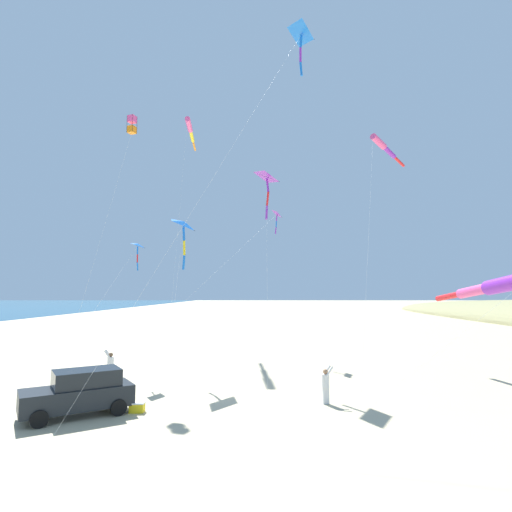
% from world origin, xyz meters
% --- Properties ---
extents(ground_plane, '(600.00, 600.00, 0.00)m').
position_xyz_m(ground_plane, '(0.00, 0.00, 0.00)').
color(ground_plane, '#C6B58C').
extents(parked_car, '(4.62, 3.87, 1.85)m').
position_xyz_m(parked_car, '(-5.37, -5.21, 0.95)').
color(parked_car, black).
rests_on(parked_car, ground_plane).
extents(cooler_box, '(0.62, 0.42, 0.42)m').
position_xyz_m(cooler_box, '(-3.09, -4.76, 0.21)').
color(cooler_box, yellow).
rests_on(cooler_box, ground_plane).
extents(person_adult_flyer, '(0.59, 0.48, 1.85)m').
position_xyz_m(person_adult_flyer, '(-6.34, 1.04, 1.01)').
color(person_adult_flyer, '#8E6B9E').
rests_on(person_adult_flyer, ground_plane).
extents(person_child_green_jacket, '(0.56, 0.46, 1.72)m').
position_xyz_m(person_child_green_jacket, '(5.21, -3.45, 0.94)').
color(person_child_green_jacket, silver).
rests_on(person_child_green_jacket, ground_plane).
extents(kite_windsock_orange_high_right, '(1.22, 18.04, 21.57)m').
position_xyz_m(kite_windsock_orange_high_right, '(-4.58, 16.68, 21.27)').
color(kite_windsock_orange_high_right, '#EF4C93').
rests_on(kite_windsock_orange_high_right, ground_plane).
extents(kite_delta_checkered_midright, '(2.77, 8.44, 8.37)m').
position_xyz_m(kite_delta_checkered_midright, '(-5.61, 3.27, 8.09)').
color(kite_delta_checkered_midright, blue).
rests_on(kite_delta_checkered_midright, ground_plane).
extents(kite_windsock_yellow_midlevel, '(8.10, 14.67, 18.12)m').
position_xyz_m(kite_windsock_yellow_midlevel, '(12.87, 10.82, 17.42)').
color(kite_windsock_yellow_midlevel, '#EF4C93').
rests_on(kite_windsock_yellow_midlevel, ground_plane).
extents(kite_windsock_white_trailing, '(8.16, 8.58, 6.09)m').
position_xyz_m(kite_windsock_white_trailing, '(14.92, 0.19, 5.35)').
color(kite_windsock_white_trailing, purple).
rests_on(kite_windsock_white_trailing, ground_plane).
extents(kite_delta_green_low_center, '(1.66, 6.29, 13.00)m').
position_xyz_m(kite_delta_green_low_center, '(2.73, 2.97, 12.52)').
color(kite_delta_green_low_center, purple).
rests_on(kite_delta_green_low_center, ground_plane).
extents(kite_box_long_streamer_left, '(2.45, 4.99, 17.27)m').
position_xyz_m(kite_box_long_streamer_left, '(-6.57, 4.39, 16.62)').
color(kite_box_long_streamer_left, '#EF4C93').
rests_on(kite_box_long_streamer_left, ground_plane).
extents(kite_delta_magenta_far_left, '(11.43, 9.10, 12.11)m').
position_xyz_m(kite_delta_magenta_far_left, '(3.76, 11.02, 11.69)').
color(kite_delta_magenta_far_left, purple).
rests_on(kite_delta_magenta_far_left, ground_plane).
extents(kite_delta_purple_drifting, '(1.81, 8.84, 9.93)m').
position_xyz_m(kite_delta_purple_drifting, '(-2.59, 2.95, 9.39)').
color(kite_delta_purple_drifting, blue).
rests_on(kite_delta_purple_drifting, ground_plane).
extents(kite_delta_striped_overhead, '(10.84, 11.11, 22.17)m').
position_xyz_m(kite_delta_striped_overhead, '(4.93, 1.92, 21.60)').
color(kite_delta_striped_overhead, blue).
rests_on(kite_delta_striped_overhead, ground_plane).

